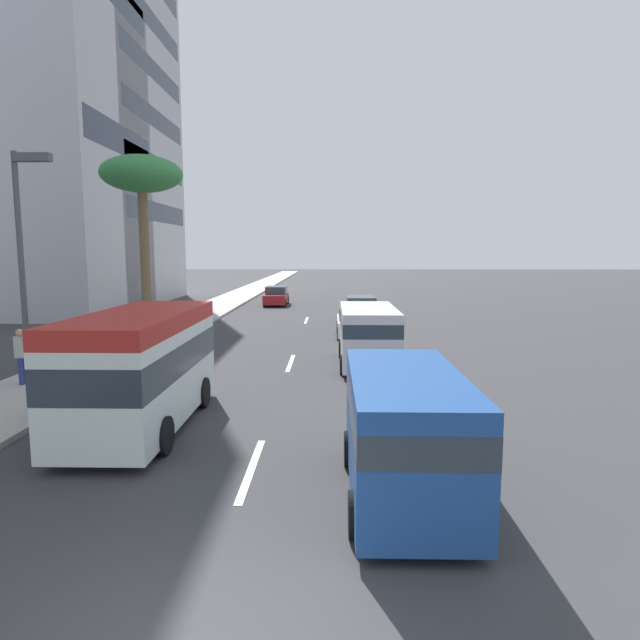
{
  "coord_description": "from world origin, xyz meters",
  "views": [
    {
      "loc": [
        -5.27,
        -1.61,
        4.34
      ],
      "look_at": [
        16.73,
        -1.13,
        1.55
      ],
      "focal_mm": 30.15,
      "sensor_mm": 36.0,
      "label": 1
    }
  ],
  "objects_px": {
    "minibus_second": "(142,365)",
    "pedestrian_near_lamp": "(21,354)",
    "car_fifth": "(276,296)",
    "street_lamp": "(25,256)",
    "car_sixth": "(361,310)",
    "van_third": "(405,427)",
    "palm_tree": "(142,179)",
    "van_lead": "(368,332)",
    "car_fourth": "(356,322)"
  },
  "relations": [
    {
      "from": "minibus_second",
      "to": "palm_tree",
      "type": "relative_size",
      "value": 0.69
    },
    {
      "from": "van_third",
      "to": "car_sixth",
      "type": "relative_size",
      "value": 0.99
    },
    {
      "from": "palm_tree",
      "to": "van_lead",
      "type": "bearing_deg",
      "value": -121.35
    },
    {
      "from": "car_fourth",
      "to": "street_lamp",
      "type": "relative_size",
      "value": 0.63
    },
    {
      "from": "pedestrian_near_lamp",
      "to": "car_fifth",
      "type": "bearing_deg",
      "value": -95.72
    },
    {
      "from": "pedestrian_near_lamp",
      "to": "street_lamp",
      "type": "xyz_separation_m",
      "value": [
        -3.29,
        -2.24,
        3.1
      ]
    },
    {
      "from": "palm_tree",
      "to": "van_third",
      "type": "bearing_deg",
      "value": -148.98
    },
    {
      "from": "minibus_second",
      "to": "pedestrian_near_lamp",
      "type": "relative_size",
      "value": 3.46
    },
    {
      "from": "van_third",
      "to": "pedestrian_near_lamp",
      "type": "height_order",
      "value": "van_third"
    },
    {
      "from": "van_lead",
      "to": "palm_tree",
      "type": "distance_m",
      "value": 14.24
    },
    {
      "from": "van_third",
      "to": "car_sixth",
      "type": "distance_m",
      "value": 23.88
    },
    {
      "from": "car_fourth",
      "to": "car_sixth",
      "type": "relative_size",
      "value": 0.89
    },
    {
      "from": "car_sixth",
      "to": "street_lamp",
      "type": "height_order",
      "value": "street_lamp"
    },
    {
      "from": "minibus_second",
      "to": "pedestrian_near_lamp",
      "type": "distance_m",
      "value": 6.36
    },
    {
      "from": "minibus_second",
      "to": "street_lamp",
      "type": "relative_size",
      "value": 0.93
    },
    {
      "from": "car_fifth",
      "to": "palm_tree",
      "type": "relative_size",
      "value": 0.45
    },
    {
      "from": "van_lead",
      "to": "minibus_second",
      "type": "relative_size",
      "value": 0.84
    },
    {
      "from": "minibus_second",
      "to": "car_sixth",
      "type": "relative_size",
      "value": 1.32
    },
    {
      "from": "van_third",
      "to": "palm_tree",
      "type": "distance_m",
      "value": 21.73
    },
    {
      "from": "minibus_second",
      "to": "car_fifth",
      "type": "height_order",
      "value": "minibus_second"
    },
    {
      "from": "van_lead",
      "to": "street_lamp",
      "type": "distance_m",
      "value": 11.84
    },
    {
      "from": "van_lead",
      "to": "car_fifth",
      "type": "bearing_deg",
      "value": 14.2
    },
    {
      "from": "minibus_second",
      "to": "van_third",
      "type": "bearing_deg",
      "value": 58.26
    },
    {
      "from": "minibus_second",
      "to": "pedestrian_near_lamp",
      "type": "xyz_separation_m",
      "value": [
        3.67,
        5.17,
        -0.45
      ]
    },
    {
      "from": "car_sixth",
      "to": "street_lamp",
      "type": "bearing_deg",
      "value": 154.62
    },
    {
      "from": "car_fourth",
      "to": "palm_tree",
      "type": "xyz_separation_m",
      "value": [
        -0.63,
        10.62,
        7.19
      ]
    },
    {
      "from": "pedestrian_near_lamp",
      "to": "street_lamp",
      "type": "bearing_deg",
      "value": 129.57
    },
    {
      "from": "pedestrian_near_lamp",
      "to": "street_lamp",
      "type": "height_order",
      "value": "street_lamp"
    },
    {
      "from": "van_third",
      "to": "palm_tree",
      "type": "height_order",
      "value": "palm_tree"
    },
    {
      "from": "car_sixth",
      "to": "van_third",
      "type": "bearing_deg",
      "value": 178.82
    },
    {
      "from": "car_fifth",
      "to": "palm_tree",
      "type": "height_order",
      "value": "palm_tree"
    },
    {
      "from": "palm_tree",
      "to": "street_lamp",
      "type": "height_order",
      "value": "palm_tree"
    },
    {
      "from": "van_third",
      "to": "pedestrian_near_lamp",
      "type": "distance_m",
      "value": 13.35
    },
    {
      "from": "street_lamp",
      "to": "van_third",
      "type": "bearing_deg",
      "value": -114.61
    },
    {
      "from": "car_fifth",
      "to": "street_lamp",
      "type": "relative_size",
      "value": 0.61
    },
    {
      "from": "van_third",
      "to": "palm_tree",
      "type": "xyz_separation_m",
      "value": [
        17.73,
        10.67,
        6.62
      ]
    },
    {
      "from": "van_lead",
      "to": "car_sixth",
      "type": "xyz_separation_m",
      "value": [
        12.69,
        -0.39,
        -0.52
      ]
    },
    {
      "from": "pedestrian_near_lamp",
      "to": "palm_tree",
      "type": "bearing_deg",
      "value": -87.34
    },
    {
      "from": "car_fifth",
      "to": "palm_tree",
      "type": "xyz_separation_m",
      "value": [
        -16.92,
        4.83,
        7.19
      ]
    },
    {
      "from": "car_sixth",
      "to": "pedestrian_near_lamp",
      "type": "relative_size",
      "value": 2.62
    },
    {
      "from": "van_lead",
      "to": "street_lamp",
      "type": "bearing_deg",
      "value": 128.29
    },
    {
      "from": "car_fourth",
      "to": "pedestrian_near_lamp",
      "type": "distance_m",
      "value": 15.63
    },
    {
      "from": "minibus_second",
      "to": "palm_tree",
      "type": "height_order",
      "value": "palm_tree"
    },
    {
      "from": "pedestrian_near_lamp",
      "to": "minibus_second",
      "type": "bearing_deg",
      "value": 149.89
    },
    {
      "from": "car_fifth",
      "to": "pedestrian_near_lamp",
      "type": "height_order",
      "value": "pedestrian_near_lamp"
    },
    {
      "from": "car_fifth",
      "to": "pedestrian_near_lamp",
      "type": "xyz_separation_m",
      "value": [
        -27.29,
        5.3,
        0.41
      ]
    },
    {
      "from": "car_sixth",
      "to": "minibus_second",
      "type": "bearing_deg",
      "value": 162.25
    },
    {
      "from": "minibus_second",
      "to": "palm_tree",
      "type": "xyz_separation_m",
      "value": [
        14.04,
        4.7,
        6.33
      ]
    },
    {
      "from": "palm_tree",
      "to": "street_lamp",
      "type": "bearing_deg",
      "value": -172.62
    },
    {
      "from": "van_lead",
      "to": "pedestrian_near_lamp",
      "type": "bearing_deg",
      "value": 108.74
    }
  ]
}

